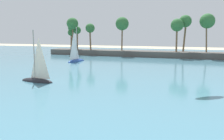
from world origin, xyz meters
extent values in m
cube|color=teal|center=(0.00, 59.13, 0.03)|extent=(220.00, 101.91, 0.06)
cube|color=#514C47|center=(0.00, 70.09, 0.90)|extent=(81.25, 6.00, 1.80)
cylinder|color=brown|center=(-32.50, 71.31, 5.05)|extent=(0.63, 0.59, 6.50)
sphere|color=#2D6633|center=(-32.50, 71.31, 8.29)|extent=(2.67, 2.67, 2.67)
cylinder|color=brown|center=(-34.68, 71.01, 4.65)|extent=(0.65, 0.62, 5.72)
sphere|color=#2D6633|center=(-34.68, 71.01, 7.50)|extent=(2.29, 2.29, 2.29)
cylinder|color=brown|center=(-15.88, 70.10, 6.01)|extent=(0.48, 0.88, 8.44)
sphere|color=#2D6633|center=(-15.88, 70.10, 10.22)|extent=(4.18, 4.18, 4.18)
cylinder|color=brown|center=(1.05, 69.19, 5.69)|extent=(0.60, 0.69, 7.80)
sphere|color=#2D6633|center=(1.05, 69.19, 9.58)|extent=(3.71, 3.71, 3.71)
cylinder|color=brown|center=(-32.92, 68.94, 6.13)|extent=(0.63, 0.58, 8.67)
sphere|color=#2D6633|center=(-32.92, 68.94, 10.46)|extent=(3.87, 3.87, 3.87)
cylinder|color=brown|center=(3.16, 71.51, 6.28)|extent=(1.02, 0.75, 8.98)
sphere|color=#2D6633|center=(3.16, 71.51, 10.75)|extent=(3.63, 3.63, 3.63)
cylinder|color=brown|center=(9.17, 70.39, 6.22)|extent=(0.87, 0.44, 8.86)
sphere|color=#2D6633|center=(9.17, 70.39, 10.65)|extent=(4.20, 4.20, 4.20)
cylinder|color=brown|center=(-34.30, 71.57, 5.48)|extent=(0.72, 0.68, 7.38)
sphere|color=#2D6633|center=(-34.30, 71.57, 9.16)|extent=(3.29, 3.29, 3.29)
cylinder|color=brown|center=(-27.26, 70.69, 5.37)|extent=(0.79, 0.65, 7.16)
sphere|color=#2D6633|center=(-27.26, 70.69, 8.94)|extent=(3.10, 3.10, 3.10)
ellipsoid|color=black|center=(-15.59, 25.86, 0.06)|extent=(5.79, 2.21, 1.13)
cylinder|color=gray|center=(-15.87, 25.89, 4.16)|extent=(0.17, 0.17, 7.07)
pyramid|color=silver|center=(-14.91, 25.80, 3.63)|extent=(2.55, 0.40, 6.01)
ellipsoid|color=#234793|center=(-22.23, 50.94, 0.06)|extent=(2.78, 6.68, 1.30)
cylinder|color=gray|center=(-22.19, 51.26, 4.76)|extent=(0.19, 0.19, 8.10)
pyramid|color=white|center=(-22.34, 50.17, 4.15)|extent=(0.58, 2.91, 6.88)
camera|label=1|loc=(6.64, -3.43, 7.19)|focal=38.37mm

